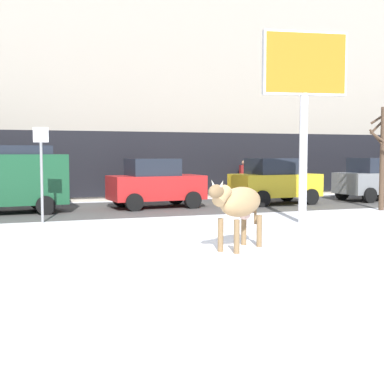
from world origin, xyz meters
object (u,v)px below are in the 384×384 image
cow_tan (239,203)px  car_red_hatchback (155,183)px  billboard (305,75)px  street_sign (41,166)px  car_yellow_hatchback (275,181)px  pedestrian_near_billboard (279,178)px  bare_tree_far_back (382,153)px  car_grey_hatchback (376,179)px  pedestrian_by_cars (244,179)px

cow_tan → car_red_hatchback: size_ratio=0.49×
billboard → street_sign: (-7.25, 2.60, -2.64)m
billboard → car_yellow_hatchback: billboard is taller
car_red_hatchback → pedestrian_near_billboard: size_ratio=2.09×
car_red_hatchback → street_sign: (-4.29, -3.03, 0.74)m
bare_tree_far_back → street_sign: bearing=177.7°
car_yellow_hatchback → car_grey_hatchback: 4.98m
pedestrian_near_billboard → bare_tree_far_back: bare_tree_far_back is taller
car_grey_hatchback → billboard: bearing=-141.9°
billboard → street_sign: bearing=160.3°
car_yellow_hatchback → billboard: bearing=-110.1°
bare_tree_far_back → pedestrian_near_billboard: bearing=96.8°
cow_tan → car_grey_hatchback: 13.64m
car_yellow_hatchback → pedestrian_near_billboard: (1.83, 2.97, -0.05)m
cow_tan → car_red_hatchback: bearing=86.3°
cow_tan → car_yellow_hatchback: bearing=57.5°
car_red_hatchback → street_sign: size_ratio=1.28×
bare_tree_far_back → billboard: bearing=-155.0°
cow_tan → car_grey_hatchback: bearing=39.7°
car_red_hatchback → street_sign: street_sign is taller
street_sign → cow_tan: bearing=-57.6°
car_red_hatchback → bare_tree_far_back: 8.37m
billboard → bare_tree_far_back: size_ratio=1.48×
billboard → pedestrian_near_billboard: bearing=65.6°
car_grey_hatchback → pedestrian_by_cars: 5.78m
car_grey_hatchback → street_sign: 14.52m
cow_tan → pedestrian_by_cars: bearing=64.6°
car_yellow_hatchback → street_sign: (-9.23, -2.82, 0.74)m
cow_tan → pedestrian_near_billboard: bearing=57.7°
billboard → pedestrian_by_cars: billboard is taller
car_yellow_hatchback → car_red_hatchback: bearing=177.6°
pedestrian_near_billboard → bare_tree_far_back: bearing=-83.2°
billboard → car_yellow_hatchback: size_ratio=1.53×
car_grey_hatchback → pedestrian_near_billboard: size_ratio=2.09×
pedestrian_by_cars → billboard: bearing=-103.3°
pedestrian_by_cars → street_sign: size_ratio=0.61×
billboard → bare_tree_far_back: billboard is taller
billboard → car_grey_hatchback: 9.47m
billboard → pedestrian_by_cars: 9.28m
pedestrian_near_billboard → car_grey_hatchback: bearing=-43.0°
car_yellow_hatchback → pedestrian_near_billboard: bearing=58.3°
car_grey_hatchback → bare_tree_far_back: bearing=-125.8°
billboard → car_red_hatchback: billboard is taller
pedestrian_near_billboard → street_sign: (-11.07, -5.79, 0.79)m
car_grey_hatchback → pedestrian_by_cars: (-4.98, 2.93, -0.05)m
billboard → car_yellow_hatchback: (1.98, 5.42, -3.39)m
billboard → car_grey_hatchback: (6.96, 5.45, -3.39)m
pedestrian_near_billboard → pedestrian_by_cars: size_ratio=1.00×
cow_tan → pedestrian_near_billboard: pedestrian_near_billboard is taller
car_yellow_hatchback → pedestrian_near_billboard: size_ratio=2.09×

